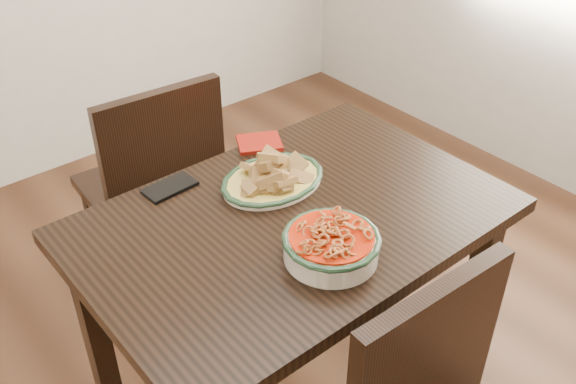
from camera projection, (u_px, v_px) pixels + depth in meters
floor at (283, 382)px, 2.14m from camera, size 3.50×3.50×0.00m
dining_table at (293, 247)px, 1.72m from camera, size 1.10×0.73×0.75m
chair_far at (156, 183)px, 2.22m from camera, size 0.45×0.45×0.89m
fish_plate at (272, 170)px, 1.75m from camera, size 0.30×0.23×0.11m
noodle_bowl at (331, 243)px, 1.49m from camera, size 0.23×0.23×0.08m
smartphone at (170, 187)px, 1.75m from camera, size 0.15×0.08×0.01m
napkin at (259, 143)px, 1.94m from camera, size 0.17×0.16×0.01m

